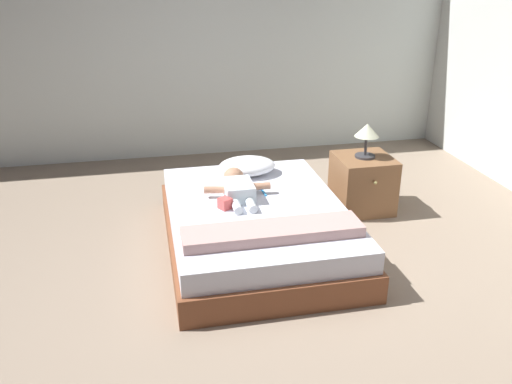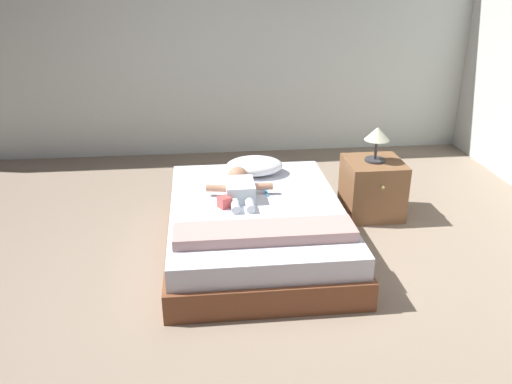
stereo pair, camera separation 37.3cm
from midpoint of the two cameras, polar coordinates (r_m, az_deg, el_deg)
The scene contains 10 objects.
ground_plane at distance 3.64m, azimuth -0.37°, elevation -11.10°, with size 8.00×8.00×0.00m, color gray.
wall_behind_bed at distance 6.04m, azimuth -3.44°, elevation 16.11°, with size 8.00×0.12×2.61m, color silver.
bed at distance 4.14m, azimuth 2.59°, elevation -3.69°, with size 1.34×1.86×0.36m.
pillow at distance 4.61m, azimuth 2.16°, elevation 2.75°, with size 0.49×0.35×0.15m.
baby at distance 4.19m, azimuth 0.80°, elevation 0.51°, with size 0.52×0.61×0.17m.
toothbrush at distance 4.26m, azimuth 3.56°, elevation 0.00°, with size 0.02×0.16×0.02m.
nightstand at distance 4.80m, azimuth 14.41°, elevation 0.41°, with size 0.48×0.51×0.49m.
lamp at distance 4.65m, azimuth 14.98°, elevation 5.64°, with size 0.21×0.21×0.30m.
blanket at distance 3.57m, azimuth 3.94°, elevation -4.36°, with size 1.20×0.28×0.07m.
toy_block at distance 3.98m, azimuth -0.71°, elevation -1.13°, with size 0.11×0.11×0.08m.
Camera 2 is at (-0.12, -3.02, 2.05)m, focal length 37.76 mm.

